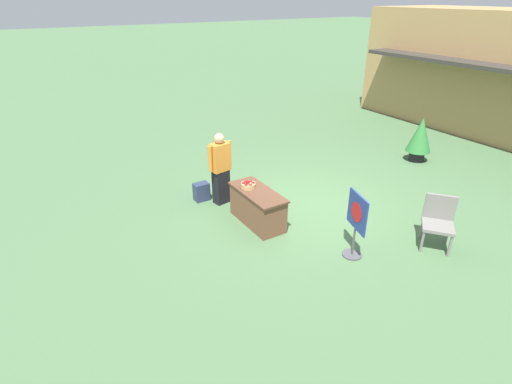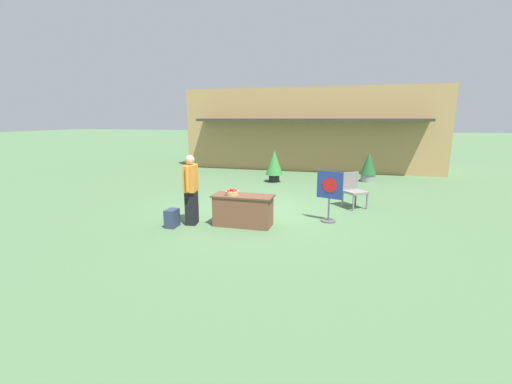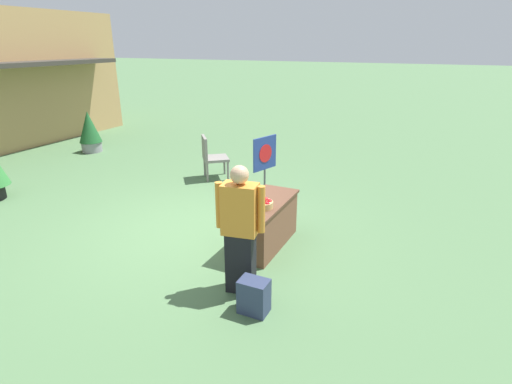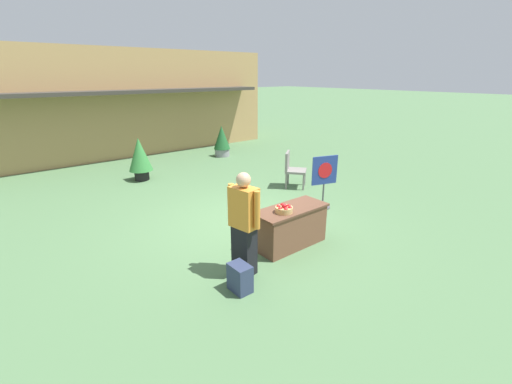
% 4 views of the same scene
% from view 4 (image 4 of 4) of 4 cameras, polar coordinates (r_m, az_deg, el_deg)
% --- Properties ---
extents(ground_plane, '(120.00, 120.00, 0.00)m').
position_cam_4_polar(ground_plane, '(7.31, -1.69, -5.05)').
color(ground_plane, '#4C7047').
extents(storefront_building, '(12.14, 4.51, 3.87)m').
position_cam_4_polar(storefront_building, '(15.21, -22.92, 13.70)').
color(storefront_building, tan).
rests_on(storefront_building, ground_plane).
extents(display_table, '(1.41, 0.60, 0.73)m').
position_cam_4_polar(display_table, '(6.26, 5.73, -5.73)').
color(display_table, brown).
rests_on(display_table, ground_plane).
extents(apple_basket, '(0.30, 0.30, 0.16)m').
position_cam_4_polar(apple_basket, '(5.89, 4.69, -2.81)').
color(apple_basket, tan).
rests_on(apple_basket, display_table).
extents(person_visitor, '(0.33, 0.60, 1.65)m').
position_cam_4_polar(person_visitor, '(5.19, -2.01, -5.35)').
color(person_visitor, black).
rests_on(person_visitor, ground_plane).
extents(backpack, '(0.24, 0.34, 0.42)m').
position_cam_4_polar(backpack, '(5.08, -2.68, -14.09)').
color(backpack, '#2D3856').
rests_on(backpack, ground_plane).
extents(poster_board, '(0.62, 0.36, 1.24)m').
position_cam_4_polar(poster_board, '(8.02, 11.29, 2.07)').
color(poster_board, '#4C4C51').
rests_on(poster_board, ground_plane).
extents(patio_chair, '(0.77, 0.77, 0.99)m').
position_cam_4_polar(patio_chair, '(9.47, 6.07, 4.08)').
color(patio_chair, gray).
rests_on(patio_chair, ground_plane).
extents(potted_plant_far_left, '(0.62, 0.62, 1.16)m').
position_cam_4_polar(potted_plant_far_left, '(13.14, -5.72, 8.54)').
color(potted_plant_far_left, gray).
rests_on(potted_plant_far_left, ground_plane).
extents(potted_plant_near_left, '(0.68, 0.68, 1.26)m').
position_cam_4_polar(potted_plant_near_left, '(10.57, -18.80, 5.63)').
color(potted_plant_near_left, black).
rests_on(potted_plant_near_left, ground_plane).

